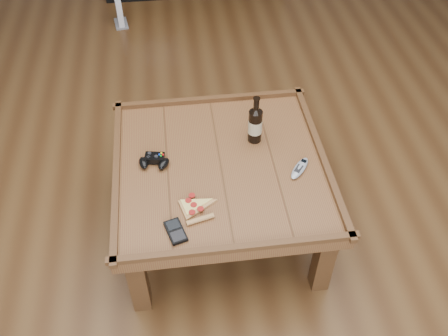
{
  "coord_description": "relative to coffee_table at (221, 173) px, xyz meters",
  "views": [
    {
      "loc": [
        -0.19,
        -1.63,
        2.13
      ],
      "look_at": [
        0.0,
        -0.09,
        0.52
      ],
      "focal_mm": 40.0,
      "sensor_mm": 36.0,
      "label": 1
    }
  ],
  "objects": [
    {
      "name": "game_console",
      "position": [
        -0.57,
        2.15,
        -0.29
      ],
      "size": [
        0.12,
        0.19,
        0.22
      ],
      "rotation": [
        0.0,
        0.0,
        0.14
      ],
      "color": "gray",
      "rests_on": "ground"
    },
    {
      "name": "beer_bottle",
      "position": [
        0.19,
        0.15,
        0.16
      ],
      "size": [
        0.07,
        0.07,
        0.26
      ],
      "color": "black",
      "rests_on": "coffee_table"
    },
    {
      "name": "pizza_slice",
      "position": [
        -0.14,
        -0.25,
        0.07
      ],
      "size": [
        0.18,
        0.25,
        0.02
      ],
      "rotation": [
        0.0,
        0.0,
        0.25
      ],
      "color": "tan",
      "rests_on": "coffee_table"
    },
    {
      "name": "ground",
      "position": [
        0.0,
        0.0,
        -0.39
      ],
      "size": [
        6.0,
        6.0,
        0.0
      ],
      "primitive_type": "plane",
      "color": "#452913",
      "rests_on": "ground"
    },
    {
      "name": "game_controller",
      "position": [
        -0.31,
        0.04,
        0.08
      ],
      "size": [
        0.16,
        0.12,
        0.04
      ],
      "rotation": [
        0.0,
        0.0,
        -0.19
      ],
      "color": "black",
      "rests_on": "coffee_table"
    },
    {
      "name": "remote_control",
      "position": [
        0.36,
        -0.08,
        0.07
      ],
      "size": [
        0.13,
        0.15,
        0.02
      ],
      "rotation": [
        0.0,
        0.0,
        -0.66
      ],
      "color": "#969BA3",
      "rests_on": "coffee_table"
    },
    {
      "name": "coffee_table",
      "position": [
        0.0,
        0.0,
        0.0
      ],
      "size": [
        1.03,
        1.03,
        0.48
      ],
      "color": "#5C2F1A",
      "rests_on": "ground"
    },
    {
      "name": "smartphone",
      "position": [
        -0.23,
        -0.37,
        0.07
      ],
      "size": [
        0.1,
        0.14,
        0.02
      ],
      "rotation": [
        0.0,
        0.0,
        0.28
      ],
      "color": "black",
      "rests_on": "coffee_table"
    }
  ]
}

